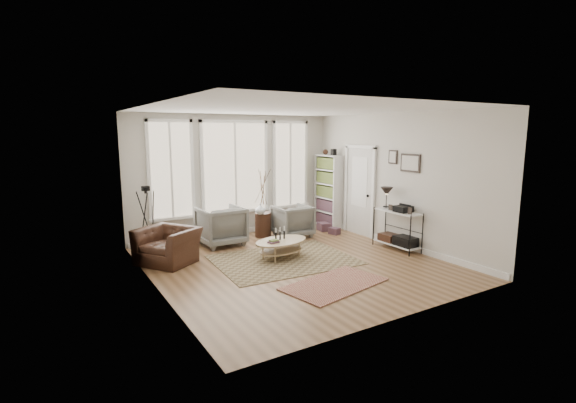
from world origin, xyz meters
TOP-DOWN VIEW (x-y plane):
  - room at (0.02, 0.03)m, footprint 5.50×5.54m
  - bay_window at (0.00, 2.71)m, footprint 4.14×0.12m
  - door at (2.57, 1.15)m, footprint 0.09×1.06m
  - bookcase at (2.44, 2.23)m, footprint 0.31×0.85m
  - low_shelf at (2.38, -0.30)m, footprint 0.38×1.08m
  - wall_art at (2.58, -0.27)m, footprint 0.04×0.88m
  - rug_main at (-0.08, 0.29)m, footprint 2.75×2.13m
  - rug_runner at (-0.05, -1.30)m, footprint 1.88×1.28m
  - coffee_table at (-0.07, 0.43)m, footprint 1.27×0.94m
  - armchair_left at (-0.70, 1.99)m, footprint 0.95×0.97m
  - armchair_right at (1.06, 1.81)m, footprint 0.84×0.86m
  - side_table at (0.44, 2.16)m, footprint 0.39×0.39m
  - vase at (0.32, 2.04)m, footprint 0.29×0.29m
  - accent_chair at (-2.07, 1.31)m, footprint 1.37×1.34m
  - tripod_camera at (-2.25, 2.11)m, footprint 0.50×0.50m
  - book_stack_near at (2.05, 1.90)m, footprint 0.29×0.34m
  - book_stack_far at (2.05, 1.45)m, footprint 0.26×0.29m

SIDE VIEW (x-z plane):
  - rug_main at x=-0.08m, z-range 0.00..0.01m
  - rug_runner at x=-0.05m, z-range 0.01..0.02m
  - book_stack_far at x=2.05m, z-range 0.00..0.16m
  - book_stack_near at x=2.05m, z-range 0.00..0.20m
  - coffee_table at x=-0.07m, z-range 0.02..0.55m
  - accent_chair at x=-2.07m, z-range 0.00..0.68m
  - armchair_right at x=1.06m, z-range 0.00..0.76m
  - armchair_left at x=-0.70m, z-range 0.00..0.87m
  - low_shelf at x=2.38m, z-range -0.14..1.16m
  - tripod_camera at x=-2.25m, z-range -0.06..1.36m
  - vase at x=0.32m, z-range 0.58..0.83m
  - side_table at x=0.44m, z-range -0.03..1.60m
  - bookcase at x=2.44m, z-range -0.07..1.99m
  - door at x=2.57m, z-range 0.01..2.23m
  - room at x=0.02m, z-range -0.02..2.88m
  - bay_window at x=0.00m, z-range 0.49..2.73m
  - wall_art at x=2.58m, z-range 1.66..2.10m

